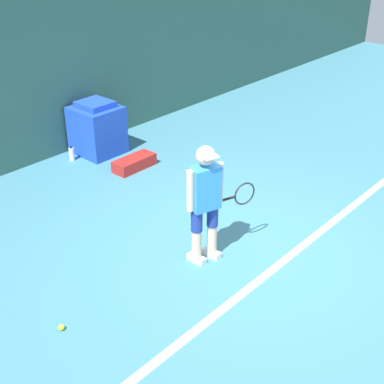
% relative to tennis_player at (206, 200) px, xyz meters
% --- Properties ---
extents(ground_plane, '(24.00, 24.00, 0.00)m').
position_rel_tennis_player_xyz_m(ground_plane, '(0.51, -0.21, -0.83)').
color(ground_plane, teal).
extents(back_wall, '(24.00, 0.10, 3.11)m').
position_rel_tennis_player_xyz_m(back_wall, '(0.51, 3.98, 0.73)').
color(back_wall, '#2D564C').
rests_on(back_wall, ground_plane).
extents(court_baseline, '(21.60, 0.10, 0.01)m').
position_rel_tennis_player_xyz_m(court_baseline, '(0.51, -0.76, -0.82)').
color(court_baseline, white).
rests_on(court_baseline, ground_plane).
extents(tennis_player, '(0.92, 0.38, 1.50)m').
position_rel_tennis_player_xyz_m(tennis_player, '(0.00, 0.00, 0.00)').
color(tennis_player, beige).
rests_on(tennis_player, ground_plane).
extents(tennis_ball, '(0.07, 0.07, 0.07)m').
position_rel_tennis_player_xyz_m(tennis_ball, '(-1.94, 0.28, -0.79)').
color(tennis_ball, '#D1E533').
rests_on(tennis_ball, ground_plane).
extents(covered_chair, '(0.72, 0.77, 0.93)m').
position_rel_tennis_player_xyz_m(covered_chair, '(1.21, 3.50, -0.39)').
color(covered_chair, blue).
rests_on(covered_chair, ground_plane).
extents(equipment_bag, '(0.74, 0.31, 0.19)m').
position_rel_tennis_player_xyz_m(equipment_bag, '(1.18, 2.54, -0.73)').
color(equipment_bag, '#B2231E').
rests_on(equipment_bag, ground_plane).
extents(water_bottle, '(0.09, 0.09, 0.25)m').
position_rel_tennis_player_xyz_m(water_bottle, '(0.69, 3.57, -0.71)').
color(water_bottle, white).
rests_on(water_bottle, ground_plane).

